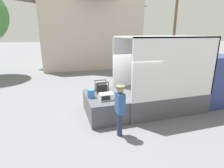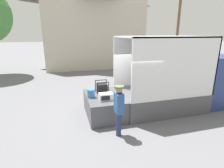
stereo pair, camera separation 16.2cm
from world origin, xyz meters
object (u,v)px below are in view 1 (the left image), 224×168
worker_person (120,106)px  portable_generator (102,88)px  microwave (106,97)px  box_truck (185,85)px  orange_bucket (91,94)px  utility_pole (175,28)px

worker_person → portable_generator: bearing=91.8°
microwave → box_truck: bearing=7.0°
box_truck → microwave: (-4.16, -0.51, -0.01)m
microwave → orange_bucket: orange_bucket is taller
microwave → utility_pole: size_ratio=0.07×
portable_generator → utility_pole: bearing=42.2°
box_truck → portable_generator: box_truck is taller
worker_person → utility_pole: (10.11, 11.46, 2.91)m
box_truck → utility_pole: (6.10, 9.70, 3.00)m
box_truck → microwave: size_ratio=10.44×
microwave → orange_bucket: size_ratio=1.58×
orange_bucket → worker_person: worker_person is taller
orange_bucket → worker_person: size_ratio=0.19×
portable_generator → utility_pole: 14.05m
portable_generator → microwave: bearing=-94.5°
portable_generator → box_truck: bearing=-6.7°
portable_generator → orange_bucket: size_ratio=1.60×
worker_person → utility_pole: bearing=48.6°
utility_pole → orange_bucket: bearing=-137.8°
portable_generator → utility_pole: (10.18, 9.22, 2.94)m
portable_generator → orange_bucket: 0.82m
microwave → portable_generator: size_ratio=0.99×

